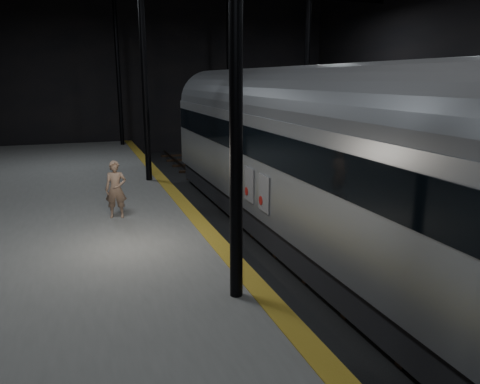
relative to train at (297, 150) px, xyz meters
name	(u,v)px	position (x,y,z in m)	size (l,w,h in m)	color
ground	(309,253)	(0.00, -1.08, -3.14)	(44.00, 44.00, 0.00)	black
platform_left	(55,269)	(-7.50, -1.08, -2.64)	(9.00, 43.80, 1.00)	#585855
tactile_strip	(210,233)	(-3.25, -1.08, -2.14)	(0.50, 43.80, 0.01)	olive
track	(309,250)	(0.00, -1.08, -3.08)	(2.40, 43.00, 0.24)	#3F3328
train	(297,150)	(0.00, 0.00, 0.00)	(3.15, 21.09, 5.64)	#A7AAAF
woman	(116,189)	(-5.63, 1.51, -1.22)	(0.68, 0.44, 1.85)	#8F6F58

